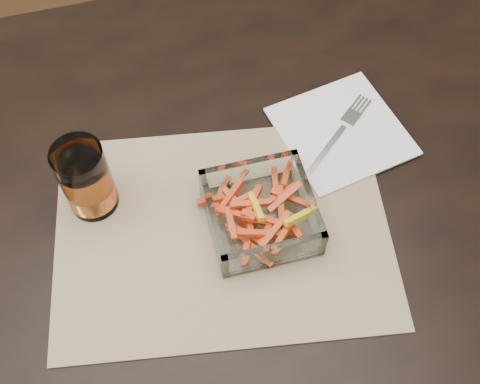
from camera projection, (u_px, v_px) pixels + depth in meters
name	position (u px, v px, depth m)	size (l,w,h in m)	color
dining_table	(178.00, 240.00, 0.91)	(1.60, 0.90, 0.75)	black
placemat	(223.00, 230.00, 0.82)	(0.45, 0.33, 0.00)	tan
glass_bowl	(261.00, 214.00, 0.80)	(0.14, 0.14, 0.05)	white
tumbler	(86.00, 180.00, 0.79)	(0.07, 0.07, 0.12)	white
napkin	(341.00, 131.00, 0.90)	(0.17, 0.17, 0.00)	white
fork	(341.00, 131.00, 0.89)	(0.14, 0.12, 0.00)	silver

